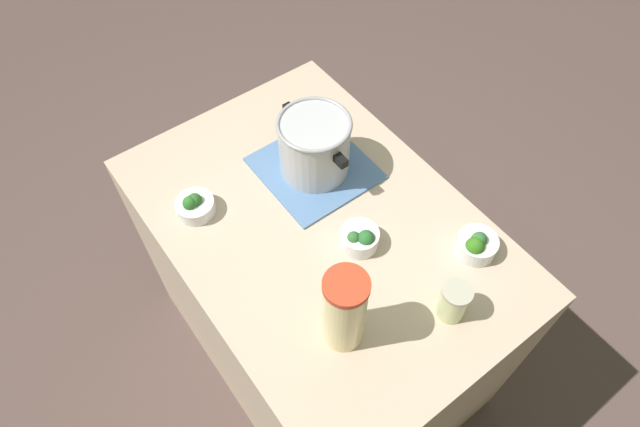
# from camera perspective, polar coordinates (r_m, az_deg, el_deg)

# --- Properties ---
(ground_plane) EXTENTS (8.00, 8.00, 0.00)m
(ground_plane) POSITION_cam_1_polar(r_m,az_deg,el_deg) (2.37, 0.00, -13.48)
(ground_plane) COLOR brown
(counter_slab) EXTENTS (1.16, 0.79, 0.91)m
(counter_slab) POSITION_cam_1_polar(r_m,az_deg,el_deg) (1.95, 0.00, -8.55)
(counter_slab) COLOR #C6AC94
(counter_slab) RESTS_ON ground_plane
(dish_cloth) EXTENTS (0.32, 0.31, 0.01)m
(dish_cloth) POSITION_cam_1_polar(r_m,az_deg,el_deg) (1.68, -0.56, 4.71)
(dish_cloth) COLOR #567BAC
(dish_cloth) RESTS_ON counter_slab
(cooking_pot) EXTENTS (0.28, 0.21, 0.19)m
(cooking_pot) POSITION_cam_1_polar(r_m,az_deg,el_deg) (1.60, -0.59, 7.06)
(cooking_pot) COLOR #B7B7BC
(cooking_pot) RESTS_ON dish_cloth
(lemonade_pitcher) EXTENTS (0.11, 0.11, 0.26)m
(lemonade_pitcher) POSITION_cam_1_polar(r_m,az_deg,el_deg) (1.28, 2.53, -9.96)
(lemonade_pitcher) COLOR #F5E19F
(lemonade_pitcher) RESTS_ON counter_slab
(mason_jar) EXTENTS (0.08, 0.08, 0.12)m
(mason_jar) POSITION_cam_1_polar(r_m,az_deg,el_deg) (1.41, 13.60, -8.83)
(mason_jar) COLOR beige
(mason_jar) RESTS_ON counter_slab
(broccoli_bowl_front) EXTENTS (0.11, 0.11, 0.07)m
(broccoli_bowl_front) POSITION_cam_1_polar(r_m,az_deg,el_deg) (1.60, -12.78, 0.79)
(broccoli_bowl_front) COLOR silver
(broccoli_bowl_front) RESTS_ON counter_slab
(broccoli_bowl_center) EXTENTS (0.11, 0.11, 0.08)m
(broccoli_bowl_center) POSITION_cam_1_polar(r_m,az_deg,el_deg) (1.50, 4.15, -2.60)
(broccoli_bowl_center) COLOR silver
(broccoli_bowl_center) RESTS_ON counter_slab
(broccoli_bowl_back) EXTENTS (0.11, 0.11, 0.08)m
(broccoli_bowl_back) POSITION_cam_1_polar(r_m,az_deg,el_deg) (1.54, 15.83, -3.13)
(broccoli_bowl_back) COLOR silver
(broccoli_bowl_back) RESTS_ON counter_slab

